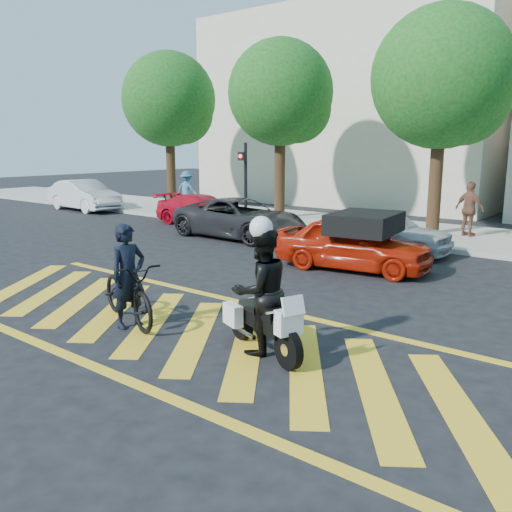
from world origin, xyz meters
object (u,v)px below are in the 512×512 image
Objects in this scene: bicycle at (128,292)px; parked_mid_right at (385,230)px; officer_bike at (128,276)px; parked_far_left at (84,195)px; parked_left at (202,210)px; police_motorcycle at (262,322)px; parked_mid_left at (240,218)px; red_convertible at (353,244)px; officer_moto at (261,291)px.

bicycle is 0.55× the size of parked_mid_right.
bicycle is (-0.20, 0.13, -0.34)m from officer_bike.
officer_bike is 18.03m from parked_far_left.
parked_left is at bearing -85.66° from parked_far_left.
parked_mid_left reaches higher than police_motorcycle.
red_convertible is at bearing -2.26° from officer_bike.
officer_moto is 20.02m from parked_far_left.
police_motorcycle is 13.63m from parked_left.
police_motorcycle is 8.62m from parked_mid_right.
parked_far_left reaches higher than police_motorcycle.
bicycle reaches higher than police_motorcycle.
red_convertible is 0.96× the size of parked_left.
parked_left is at bearing 159.59° from police_motorcycle.
parked_left is at bearing 61.03° from red_convertible.
police_motorcycle is at bearing -113.25° from parked_far_left.
parked_left reaches higher than police_motorcycle.
parked_mid_left is at bearing 153.75° from police_motorcycle.
officer_moto reaches higher than police_motorcycle.
parked_left is 1.05× the size of parked_mid_right.
parked_far_left is (-15.11, 9.39, 0.16)m from bicycle.
red_convertible is 0.90× the size of parked_far_left.
parked_left is (-7.34, 9.49, 0.03)m from bicycle.
bicycle is at bearing -61.24° from officer_moto.
parked_mid_left is 5.05m from parked_mid_right.
officer_bike is 9.34m from parked_mid_left.
red_convertible is (0.93, 6.35, -0.24)m from officer_bike.
parked_left is (-10.10, 9.14, 0.12)m from police_motorcycle.
parked_mid_right is (-1.95, 8.40, -0.31)m from officer_moto.
officer_bike reaches higher than bicycle.
parked_mid_left is (10.89, -1.30, -0.05)m from parked_far_left.
officer_moto is at bearing -65.16° from bicycle.
parked_mid_left is (-4.22, 8.09, 0.10)m from bicycle.
parked_far_left reaches higher than bicycle.
parked_mid_right reaches higher than parked_left.
parked_far_left is at bearing 85.79° from parked_mid_right.
officer_moto is 0.44× the size of parked_far_left.
bicycle is at bearing -151.04° from police_motorcycle.
officer_bike is 6.43m from red_convertible.
red_convertible is (1.13, 6.22, 0.10)m from bicycle.
parked_mid_right is (-0.34, 2.52, -0.01)m from red_convertible.
parked_far_left is at bearing 87.40° from parked_left.
parked_far_left is at bearing 174.90° from police_motorcycle.
police_motorcycle is 0.39× the size of parked_mid_left.
officer_bike reaches higher than police_motorcycle.
bicycle is at bearing -118.28° from parked_far_left.
red_convertible is at bearing 7.48° from bicycle.
bicycle is 6.32m from red_convertible.
officer_moto is at bearing -135.58° from parked_left.
parked_far_left is at bearing 85.15° from parked_mid_left.
bicycle is 9.13m from parked_mid_left.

